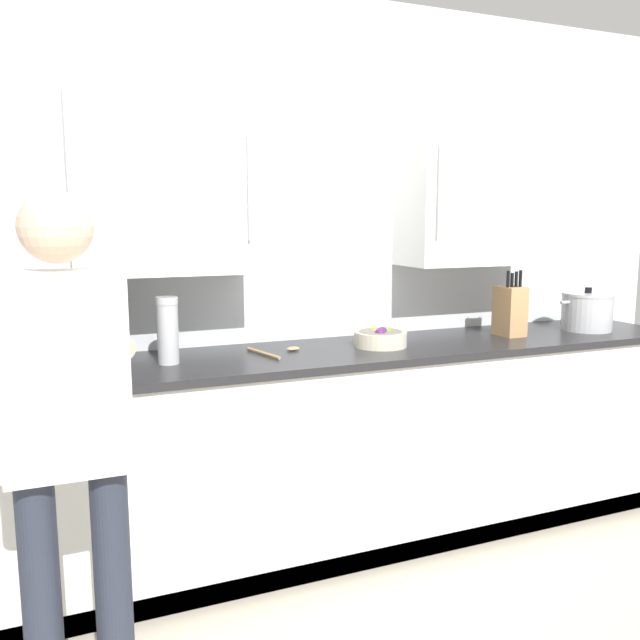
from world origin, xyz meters
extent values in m
cube|color=silver|center=(0.00, 1.22, 1.29)|extent=(4.28, 0.10, 2.58)
cube|color=white|center=(-0.78, 1.01, 1.66)|extent=(0.76, 0.32, 0.72)
cylinder|color=#B7BABF|center=(-0.46, 0.83, 1.66)|extent=(0.01, 0.01, 0.43)
cube|color=white|center=(0.78, 1.01, 1.66)|extent=(0.76, 0.32, 0.72)
cylinder|color=#B7BABF|center=(0.46, 0.83, 1.66)|extent=(0.01, 0.01, 0.43)
cube|color=white|center=(0.00, 0.86, 0.45)|extent=(3.60, 0.59, 0.90)
cube|color=#232326|center=(0.00, 0.86, 0.92)|extent=(3.64, 0.63, 0.03)
cube|color=black|center=(0.00, 0.59, 0.04)|extent=(3.60, 0.04, 0.09)
cube|color=black|center=(-1.38, 0.91, 1.10)|extent=(0.57, 0.37, 0.32)
cube|color=black|center=(-1.17, 0.71, 1.10)|extent=(0.16, 0.01, 0.30)
cylinder|color=#B7BABF|center=(1.41, 0.83, 1.03)|extent=(0.26, 0.26, 0.19)
cylinder|color=#B7BABF|center=(1.41, 0.83, 1.13)|extent=(0.27, 0.27, 0.02)
cylinder|color=black|center=(1.41, 0.83, 1.15)|extent=(0.04, 0.04, 0.03)
cylinder|color=#B7BABF|center=(1.25, 0.83, 1.09)|extent=(0.05, 0.02, 0.02)
cylinder|color=#B7BABF|center=(1.56, 0.83, 1.09)|extent=(0.05, 0.02, 0.02)
cylinder|color=tan|center=(-0.39, 0.87, 0.94)|extent=(0.08, 0.25, 0.01)
ellipsoid|color=tan|center=(-0.24, 0.91, 0.95)|extent=(0.07, 0.06, 0.02)
cylinder|color=beige|center=(0.17, 0.86, 0.97)|extent=(0.25, 0.25, 0.07)
cylinder|color=#6B6659|center=(0.17, 0.86, 0.99)|extent=(0.20, 0.20, 0.04)
sphere|color=#511E5B|center=(0.18, 0.85, 1.00)|extent=(0.05, 0.05, 0.05)
sphere|color=#511E5B|center=(0.15, 0.82, 1.00)|extent=(0.05, 0.05, 0.05)
sphere|color=#5B9333|center=(0.21, 0.86, 1.00)|extent=(0.05, 0.05, 0.05)
sphere|color=orange|center=(0.16, 0.90, 1.00)|extent=(0.04, 0.04, 0.04)
cylinder|color=#B7BABF|center=(-0.81, 0.86, 1.06)|extent=(0.09, 0.09, 0.25)
cylinder|color=#B7BABF|center=(-0.81, 0.86, 1.20)|extent=(0.09, 0.09, 0.03)
cube|color=tan|center=(0.92, 0.86, 1.06)|extent=(0.11, 0.15, 0.25)
cylinder|color=black|center=(0.88, 0.84, 1.23)|extent=(0.02, 0.02, 0.08)
cylinder|color=black|center=(0.90, 0.84, 1.22)|extent=(0.02, 0.02, 0.07)
cylinder|color=black|center=(0.93, 0.84, 1.23)|extent=(0.02, 0.02, 0.08)
cylinder|color=black|center=(0.96, 0.84, 1.23)|extent=(0.02, 0.02, 0.08)
cylinder|color=#282D3D|center=(-1.32, 0.12, 0.41)|extent=(0.11, 0.11, 0.81)
cylinder|color=#282D3D|center=(-1.12, 0.12, 0.41)|extent=(0.11, 0.11, 0.81)
cube|color=silver|center=(-1.22, 0.12, 1.10)|extent=(0.34, 0.20, 0.57)
sphere|color=beige|center=(-1.22, 0.12, 1.50)|extent=(0.20, 0.20, 0.20)
cylinder|color=beige|center=(-1.19, 0.35, 1.24)|extent=(0.35, 0.51, 0.24)
camera|label=1|loc=(-1.24, -1.80, 1.52)|focal=36.51mm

